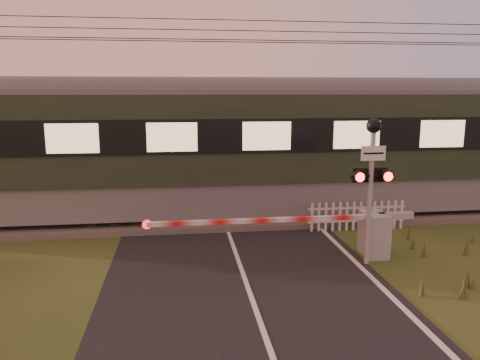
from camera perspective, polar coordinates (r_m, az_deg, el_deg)
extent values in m
plane|color=#2E4018|center=(9.08, 1.87, -15.48)|extent=(160.00, 160.00, 0.00)
cube|color=black|center=(9.08, 1.87, -15.43)|extent=(6.00, 140.00, 0.02)
cube|color=#47423D|center=(15.12, -2.11, -4.36)|extent=(140.00, 3.40, 0.24)
cube|color=slate|center=(14.38, -1.85, -4.34)|extent=(140.00, 0.08, 0.14)
cube|color=slate|center=(15.76, -2.36, -2.98)|extent=(140.00, 0.08, 0.14)
cube|color=#2D2116|center=(15.09, -2.12, -3.88)|extent=(0.24, 2.20, 0.06)
cylinder|color=black|center=(14.37, -2.15, 16.74)|extent=(120.00, 0.02, 0.02)
cylinder|color=black|center=(14.96, -2.38, 16.50)|extent=(120.00, 0.02, 0.02)
cylinder|color=black|center=(14.74, -2.29, 18.94)|extent=(120.00, 0.02, 0.02)
cylinder|color=black|center=(14.70, -2.28, 17.78)|extent=(120.00, 0.02, 0.02)
cube|color=slate|center=(15.08, 2.13, -1.34)|extent=(20.65, 2.73, 1.02)
cube|color=#212C1D|center=(14.80, 2.18, 5.45)|extent=(21.51, 2.97, 2.56)
cylinder|color=#4C4C4F|center=(14.74, 2.21, 10.42)|extent=(21.51, 1.04, 1.04)
cube|color=#FFD893|center=(13.29, 3.28, 5.38)|extent=(18.50, 0.04, 0.80)
cube|color=gray|center=(12.08, 16.00, -6.38)|extent=(0.54, 0.83, 1.07)
cylinder|color=gray|center=(12.02, 15.36, -6.42)|extent=(0.12, 0.12, 1.07)
cube|color=gray|center=(12.18, 18.44, -4.14)|extent=(0.88, 0.16, 0.16)
cube|color=red|center=(11.15, 2.62, -4.94)|extent=(5.36, 0.11, 0.11)
cylinder|color=red|center=(11.01, -11.29, -5.34)|extent=(0.21, 0.04, 0.21)
cylinder|color=gray|center=(11.16, 15.54, -2.35)|extent=(0.11, 0.11, 3.11)
cube|color=white|center=(10.92, 15.95, 3.15)|extent=(0.57, 0.03, 0.33)
sphere|color=black|center=(10.91, 15.99, 6.37)|extent=(0.33, 0.33, 0.33)
cube|color=black|center=(11.05, 15.69, 0.53)|extent=(0.78, 0.06, 0.06)
cylinder|color=#FF140C|center=(10.76, 14.43, 0.32)|extent=(0.21, 0.02, 0.21)
cylinder|color=#FF140C|center=(11.02, 17.64, 0.40)|extent=(0.21, 0.02, 0.21)
cube|color=black|center=(11.09, 15.59, 0.57)|extent=(0.83, 0.02, 0.33)
cube|color=silver|center=(14.15, 14.02, -4.81)|extent=(2.93, 0.04, 0.06)
cube|color=silver|center=(14.06, 14.09, -3.31)|extent=(2.93, 0.04, 0.06)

